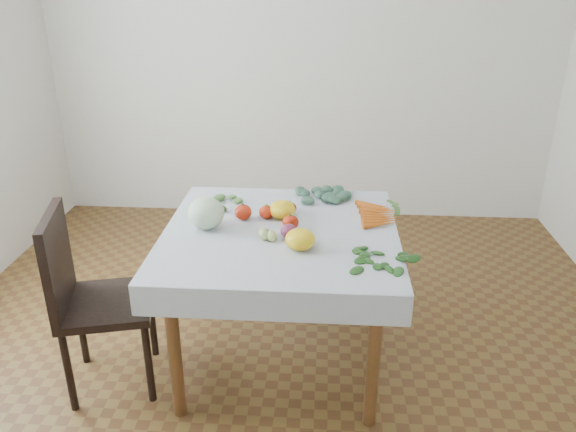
% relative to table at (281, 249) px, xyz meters
% --- Properties ---
extents(ground, '(4.00, 4.00, 0.00)m').
position_rel_table_xyz_m(ground, '(0.00, 0.00, -0.65)').
color(ground, brown).
extents(back_wall, '(4.00, 0.04, 2.70)m').
position_rel_table_xyz_m(back_wall, '(0.00, 2.00, 0.70)').
color(back_wall, silver).
rests_on(back_wall, ground).
extents(table, '(1.00, 1.00, 0.75)m').
position_rel_table_xyz_m(table, '(0.00, 0.00, 0.00)').
color(table, brown).
rests_on(table, ground).
extents(tablecloth, '(1.12, 1.12, 0.01)m').
position_rel_table_xyz_m(tablecloth, '(0.00, 0.00, 0.10)').
color(tablecloth, silver).
rests_on(tablecloth, table).
extents(chair, '(0.51, 0.51, 0.93)m').
position_rel_table_xyz_m(chair, '(-0.90, -0.25, -0.12)').
color(chair, black).
rests_on(chair, ground).
extents(cabbage, '(0.20, 0.20, 0.16)m').
position_rel_table_xyz_m(cabbage, '(-0.36, 0.00, 0.18)').
color(cabbage, '#DBF3CB').
rests_on(cabbage, tablecloth).
extents(tomato_a, '(0.08, 0.08, 0.06)m').
position_rel_table_xyz_m(tomato_a, '(0.03, 0.21, 0.13)').
color(tomato_a, red).
rests_on(tomato_a, tablecloth).
extents(tomato_b, '(0.10, 0.10, 0.07)m').
position_rel_table_xyz_m(tomato_b, '(0.05, 0.02, 0.14)').
color(tomato_b, red).
rests_on(tomato_b, tablecloth).
extents(tomato_c, '(0.09, 0.09, 0.08)m').
position_rel_table_xyz_m(tomato_c, '(-0.20, 0.12, 0.14)').
color(tomato_c, red).
rests_on(tomato_c, tablecloth).
extents(tomato_d, '(0.10, 0.10, 0.07)m').
position_rel_table_xyz_m(tomato_d, '(-0.08, 0.14, 0.14)').
color(tomato_d, red).
rests_on(tomato_d, tablecloth).
extents(heirloom_back, '(0.15, 0.15, 0.09)m').
position_rel_table_xyz_m(heirloom_back, '(-0.00, 0.15, 0.15)').
color(heirloom_back, '#FFF31A').
rests_on(heirloom_back, tablecloth).
extents(heirloom_front, '(0.16, 0.16, 0.10)m').
position_rel_table_xyz_m(heirloom_front, '(0.10, -0.19, 0.15)').
color(heirloom_front, '#FFF31A').
rests_on(heirloom_front, tablecloth).
extents(onion_a, '(0.11, 0.11, 0.07)m').
position_rel_table_xyz_m(onion_a, '(0.01, 0.19, 0.14)').
color(onion_a, '#611B44').
rests_on(onion_a, tablecloth).
extents(onion_b, '(0.10, 0.10, 0.07)m').
position_rel_table_xyz_m(onion_b, '(0.05, -0.08, 0.14)').
color(onion_b, '#611B44').
rests_on(onion_b, tablecloth).
extents(tomatillo_cluster, '(0.11, 0.11, 0.04)m').
position_rel_table_xyz_m(tomatillo_cluster, '(-0.08, -0.10, 0.12)').
color(tomatillo_cluster, '#B5D47A').
rests_on(tomatillo_cluster, tablecloth).
extents(carrot_bunch, '(0.19, 0.34, 0.03)m').
position_rel_table_xyz_m(carrot_bunch, '(0.48, 0.20, 0.12)').
color(carrot_bunch, orange).
rests_on(carrot_bunch, tablecloth).
extents(kale_bunch, '(0.30, 0.24, 0.04)m').
position_rel_table_xyz_m(kale_bunch, '(0.22, 0.40, 0.12)').
color(kale_bunch, '#3B614F').
rests_on(kale_bunch, tablecloth).
extents(basil_bunch, '(0.30, 0.21, 0.01)m').
position_rel_table_xyz_m(basil_bunch, '(0.48, -0.28, 0.11)').
color(basil_bunch, '#1B4B17').
rests_on(basil_bunch, tablecloth).
extents(dill_bunch, '(0.23, 0.21, 0.03)m').
position_rel_table_xyz_m(dill_bunch, '(-0.35, 0.31, 0.11)').
color(dill_bunch, '#55843C').
rests_on(dill_bunch, tablecloth).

